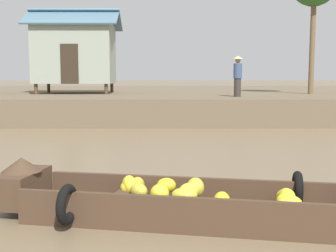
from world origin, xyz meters
TOP-DOWN VIEW (x-y plane):
  - ground_plane at (0.00, 10.00)m, footprint 300.00×300.00m
  - riverbank_strip at (0.00, 25.01)m, footprint 160.00×20.00m
  - banana_boat at (-0.91, 4.88)m, footprint 5.38×1.93m
  - stilt_house_mid_left at (-5.53, 20.64)m, footprint 4.33×3.13m
  - vendor_person at (1.75, 17.13)m, footprint 0.44×0.44m

SIDE VIEW (x-z plane):
  - ground_plane at x=0.00m, z-range 0.00..0.00m
  - banana_boat at x=-0.91m, z-range -0.12..0.65m
  - riverbank_strip at x=0.00m, z-range 0.00..1.05m
  - vendor_person at x=1.75m, z-range 1.15..2.81m
  - stilt_house_mid_left at x=-5.53m, z-range 1.01..5.03m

